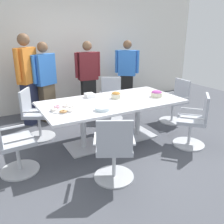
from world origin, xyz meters
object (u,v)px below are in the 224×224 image
(office_chair_0, at_px, (12,146))
(snack_bowl_candy_mix, at_px, (157,94))
(person_standing_0, at_px, (28,78))
(office_chair_5, at_px, (36,117))
(napkin_pile, at_px, (90,95))
(office_chair_3, at_px, (175,103))
(snack_bowl_pretzels, at_px, (116,95))
(person_standing_1, at_px, (46,81))
(person_standing_2, at_px, (88,77))
(office_chair_1, at_px, (114,153))
(office_chair_2, at_px, (194,123))
(donut_platter, at_px, (63,109))
(office_chair_4, at_px, (111,101))
(conference_table, at_px, (112,108))
(plate_stack, at_px, (102,109))
(person_standing_3, at_px, (127,73))

(office_chair_0, height_order, snack_bowl_candy_mix, office_chair_0)
(office_chair_0, distance_m, snack_bowl_candy_mix, 2.54)
(person_standing_0, bearing_deg, office_chair_5, 40.79)
(office_chair_5, relative_size, napkin_pile, 5.95)
(office_chair_3, distance_m, snack_bowl_pretzels, 1.58)
(office_chair_5, relative_size, person_standing_1, 0.54)
(person_standing_0, bearing_deg, person_standing_2, 140.12)
(office_chair_5, relative_size, person_standing_0, 0.49)
(office_chair_0, bearing_deg, office_chair_1, 49.51)
(office_chair_2, height_order, snack_bowl_candy_mix, office_chair_2)
(donut_platter, bearing_deg, office_chair_2, -20.65)
(person_standing_0, bearing_deg, office_chair_1, 57.09)
(office_chair_4, distance_m, office_chair_5, 1.71)
(snack_bowl_pretzels, bearing_deg, office_chair_1, -120.84)
(person_standing_0, bearing_deg, snack_bowl_pretzels, 85.15)
(office_chair_0, bearing_deg, conference_table, 93.26)
(napkin_pile, bearing_deg, office_chair_2, -41.56)
(office_chair_0, height_order, snack_bowl_pretzels, office_chair_0)
(plate_stack, height_order, napkin_pile, napkin_pile)
(person_standing_2, height_order, plate_stack, person_standing_2)
(office_chair_5, bearing_deg, napkin_pile, 95.27)
(conference_table, bearing_deg, donut_platter, -175.66)
(person_standing_2, height_order, napkin_pile, person_standing_2)
(donut_platter, height_order, plate_stack, plate_stack)
(office_chair_2, bearing_deg, snack_bowl_pretzels, 92.94)
(snack_bowl_candy_mix, bearing_deg, conference_table, 169.59)
(snack_bowl_pretzels, relative_size, napkin_pile, 1.13)
(person_standing_2, bearing_deg, donut_platter, 61.60)
(office_chair_5, height_order, person_standing_1, person_standing_1)
(person_standing_1, height_order, person_standing_2, person_standing_1)
(office_chair_4, xyz_separation_m, napkin_pile, (-0.79, -0.65, 0.38))
(office_chair_3, xyz_separation_m, person_standing_0, (-2.74, 1.38, 0.56))
(snack_bowl_pretzels, xyz_separation_m, plate_stack, (-0.51, -0.47, -0.03))
(person_standing_0, bearing_deg, person_standing_3, 139.17)
(office_chair_1, bearing_deg, donut_platter, 136.40)
(office_chair_3, bearing_deg, office_chair_2, 155.75)
(office_chair_4, xyz_separation_m, person_standing_1, (-1.27, 0.58, 0.47))
(office_chair_5, distance_m, person_standing_1, 1.03)
(person_standing_1, bearing_deg, office_chair_5, 35.52)
(office_chair_5, height_order, plate_stack, office_chair_5)
(snack_bowl_pretzels, bearing_deg, office_chair_0, -169.86)
(conference_table, distance_m, person_standing_3, 2.24)
(office_chair_3, height_order, office_chair_4, same)
(office_chair_0, bearing_deg, office_chair_3, 93.15)
(person_standing_3, bearing_deg, snack_bowl_pretzels, 88.44)
(person_standing_3, xyz_separation_m, snack_bowl_pretzels, (-1.26, -1.63, -0.05))
(donut_platter, bearing_deg, office_chair_4, 37.79)
(office_chair_1, relative_size, office_chair_3, 1.00)
(office_chair_1, bearing_deg, person_standing_3, 82.58)
(office_chair_4, xyz_separation_m, office_chair_5, (-1.69, -0.23, 0.00))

